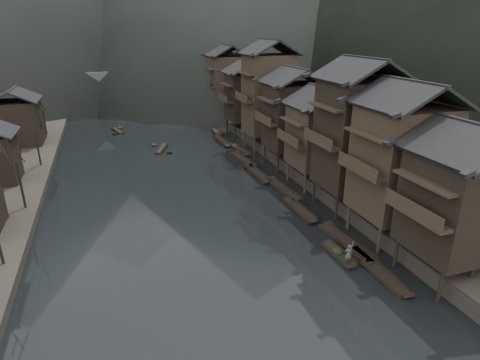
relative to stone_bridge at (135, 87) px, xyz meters
name	(u,v)px	position (x,y,z in m)	size (l,w,h in m)	color
water	(212,261)	(0.00, -72.00, -5.11)	(300.00, 300.00, 0.00)	black
right_bank	(331,122)	(35.00, -32.00, -4.21)	(40.00, 200.00, 1.80)	#2D2823
stilt_houses	(298,103)	(17.28, -52.22, 3.96)	(9.00, 67.60, 17.07)	black
bare_trees	(10,156)	(-17.00, -55.72, 1.10)	(3.59, 59.02, 7.19)	black
moored_sampans	(264,175)	(11.85, -54.44, -4.91)	(3.07, 55.40, 0.47)	black
midriver_boats	(129,131)	(-3.43, -23.79, -4.91)	(9.44, 33.82, 0.44)	black
stone_bridge	(135,87)	(0.00, 0.00, 0.00)	(40.00, 6.00, 9.00)	#4C4C4F
hero_sampan	(338,254)	(10.67, -74.71, -4.91)	(1.20, 4.53, 0.43)	black
cargo_heap	(338,247)	(10.68, -74.50, -4.38)	(0.99, 1.29, 0.59)	black
boatman	(349,252)	(10.57, -76.28, -3.78)	(0.66, 0.43, 1.80)	#525254
bamboo_pole	(354,224)	(10.77, -76.28, -1.28)	(0.06, 0.06, 3.90)	#8C7A51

